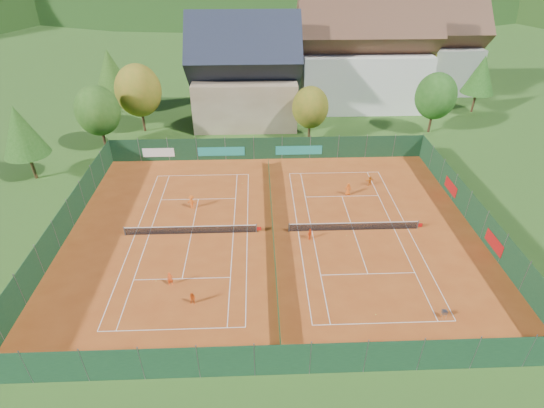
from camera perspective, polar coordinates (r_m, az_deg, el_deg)
The scene contains 35 objects.
ground at distance 41.89m, azimuth 0.10°, elevation -3.81°, with size 600.00×600.00×0.00m, color #295119.
clay_pad at distance 41.88m, azimuth 0.10°, elevation -3.78°, with size 40.00×32.00×0.01m, color #A34518.
court_markings_left at distance 42.38m, azimuth -10.80°, elevation -3.95°, with size 11.03×23.83×0.00m.
court_markings_right at distance 42.88m, azimuth 10.87°, elevation -3.46°, with size 11.03×23.83×0.00m.
tennis_net_left at distance 42.06m, azimuth -10.66°, elevation -3.40°, with size 13.30×0.10×1.02m.
tennis_net_right at distance 42.63m, azimuth 11.14°, elevation -2.92°, with size 13.30×0.10×1.02m.
court_divider at distance 41.58m, azimuth 0.10°, elevation -3.23°, with size 0.03×28.80×1.00m.
fence_north at distance 54.89m, azimuth -1.04°, elevation 7.44°, with size 40.00×0.10×3.00m.
fence_south at distance 29.35m, azimuth 1.41°, elevation -20.24°, with size 40.00×0.04×3.00m.
fence_west at distance 45.03m, azimuth -26.27°, elevation -2.43°, with size 0.04×32.00×3.00m.
fence_east at distance 46.25m, azimuth 25.71°, elevation -1.34°, with size 0.09×32.00×3.00m.
chalet at distance 66.22m, azimuth -3.66°, elevation 16.64°, with size 16.20×12.00×16.00m.
hotel_block_a at distance 73.86m, azimuth 12.11°, elevation 18.34°, with size 21.60×11.00×17.25m.
hotel_block_b at distance 85.69m, azimuth 20.45°, elevation 18.51°, with size 17.28×10.00×15.50m.
tree_west_front at distance 60.69m, azimuth -22.40°, elevation 11.54°, with size 5.72×5.72×8.69m.
tree_west_mid at distance 64.71m, azimuth -17.54°, elevation 14.34°, with size 6.44×6.44×9.78m.
tree_west_back at distance 73.60m, azimuth -20.91°, elevation 16.42°, with size 5.60×5.60×10.00m.
tree_center at distance 59.63m, azimuth 5.17°, elevation 12.81°, with size 5.01×5.01×7.60m.
tree_east_front at distance 65.91m, azimuth 21.16°, elevation 13.37°, with size 5.72×5.72×8.69m.
tree_east_mid at distance 76.89m, azimuth 26.29°, elevation 15.33°, with size 5.04×5.04×9.00m.
tree_west_side at distance 56.10m, azimuth -30.73°, elevation 8.46°, with size 5.04×5.04×9.00m.
tree_east_back at distance 80.61m, azimuth 18.69°, elevation 18.12°, with size 7.15×7.15×10.86m.
mountain_backdrop at distance 276.41m, azimuth 4.35°, elevation 19.16°, with size 820.00×530.00×242.00m.
ball_hopper at distance 35.78m, azimuth 22.19°, elevation -13.32°, with size 0.34×0.34×0.80m.
loose_ball_0 at distance 37.77m, azimuth -15.33°, elevation -9.96°, with size 0.07×0.07×0.07m, color #CCD833.
loose_ball_1 at distance 34.78m, azimuth 13.78°, elevation -14.23°, with size 0.07×0.07×0.07m, color #CCD833.
loose_ball_2 at distance 43.46m, azimuth 5.81°, elevation -2.39°, with size 0.07×0.07×0.07m, color #CCD833.
loose_ball_3 at distance 49.96m, azimuth -4.05°, elevation 2.77°, with size 0.07×0.07×0.07m, color #CCD833.
loose_ball_4 at distance 42.01m, azimuth 10.03°, elevation -4.19°, with size 0.07×0.07×0.07m, color #CCD833.
player_left_near at distance 36.74m, azimuth -13.54°, elevation -9.76°, with size 0.47×0.31×1.29m, color #F34F15.
player_left_mid at distance 34.76m, azimuth -10.64°, elevation -12.41°, with size 0.58×0.45×1.20m, color #E25414.
player_left_far at distance 45.83m, azimuth -10.74°, elevation 0.29°, with size 0.99×0.57×1.53m, color orange.
player_right_near at distance 40.76m, azimuth 5.11°, elevation -4.06°, with size 0.70×0.29×1.20m, color #F05015.
player_right_far_a at distance 48.10m, azimuth 10.21°, elevation 1.98°, with size 0.72×0.47×1.47m, color #DF5713.
player_right_far_b at distance 50.55m, azimuth 13.02°, elevation 3.05°, with size 1.09×0.35×1.17m, color #CA5E11.
Camera 1 is at (-1.35, -33.62, 24.94)m, focal length 28.00 mm.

